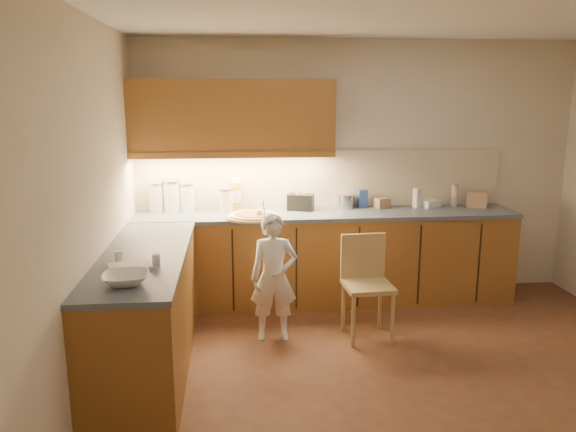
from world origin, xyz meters
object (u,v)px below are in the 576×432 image
object	(u,v)px
child	(274,277)
wooden_chair	(366,278)
oil_jug	(236,195)
toaster	(301,202)
pizza_on_board	(253,216)

from	to	relation	value
child	wooden_chair	bearing A→B (deg)	1.31
oil_jug	wooden_chair	bearing A→B (deg)	-43.01
child	toaster	size ratio (longest dim) A/B	3.82
wooden_chair	oil_jug	distance (m)	1.60
child	toaster	world-z (taller)	child
pizza_on_board	wooden_chair	bearing A→B (deg)	-34.10
child	toaster	distance (m)	1.12
pizza_on_board	child	size ratio (longest dim) A/B	0.45
oil_jug	toaster	xyz separation A→B (m)	(0.64, -0.06, -0.07)
child	oil_jug	bearing A→B (deg)	107.11
wooden_chair	pizza_on_board	bearing A→B (deg)	142.92
wooden_chair	oil_jug	world-z (taller)	oil_jug
child	oil_jug	size ratio (longest dim) A/B	3.30
oil_jug	toaster	bearing A→B (deg)	-5.24
pizza_on_board	oil_jug	world-z (taller)	oil_jug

